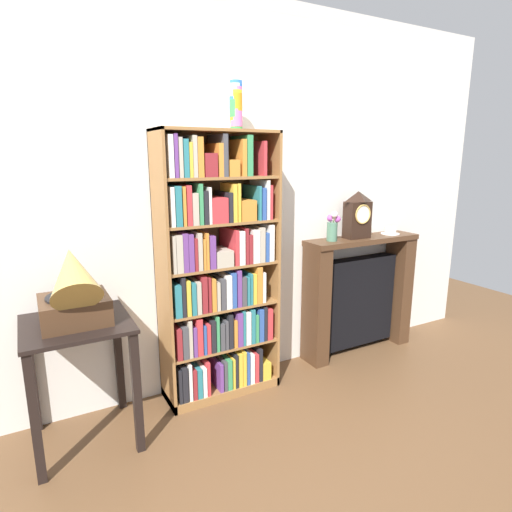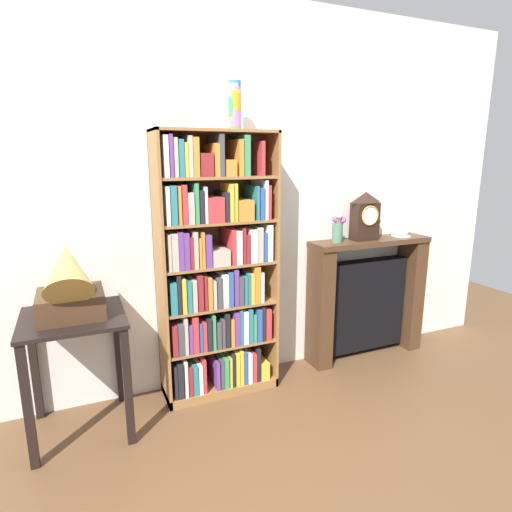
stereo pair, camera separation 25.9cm
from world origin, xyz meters
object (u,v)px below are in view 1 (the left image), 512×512
object	(u,v)px
mantel_clock	(358,215)
fireplace_mantel	(358,295)
bookshelf	(217,277)
cup_stack	(236,105)
flower_vase	(333,227)
gramophone	(74,291)
teacup_with_saucer	(390,231)
side_table_left	(79,352)

from	to	relation	value
mantel_clock	fireplace_mantel	bearing A→B (deg)	17.94
bookshelf	cup_stack	world-z (taller)	cup_stack
bookshelf	cup_stack	size ratio (longest dim) A/B	6.12
fireplace_mantel	mantel_clock	distance (m)	0.68
bookshelf	flower_vase	xyz separation A→B (m)	(0.96, 0.03, 0.25)
fireplace_mantel	flower_vase	bearing A→B (deg)	-175.12
bookshelf	gramophone	world-z (taller)	bookshelf
bookshelf	teacup_with_saucer	bearing A→B (deg)	1.27
bookshelf	teacup_with_saucer	world-z (taller)	bookshelf
bookshelf	flower_vase	size ratio (longest dim) A/B	7.57
side_table_left	teacup_with_saucer	bearing A→B (deg)	3.45
fireplace_mantel	teacup_with_saucer	distance (m)	0.59
gramophone	teacup_with_saucer	bearing A→B (deg)	4.81
fireplace_mantel	gramophone	bearing A→B (deg)	-174.02
gramophone	side_table_left	bearing A→B (deg)	90.00
side_table_left	fireplace_mantel	world-z (taller)	fireplace_mantel
flower_vase	bookshelf	bearing A→B (deg)	-178.36
mantel_clock	teacup_with_saucer	world-z (taller)	mantel_clock
gramophone	flower_vase	world-z (taller)	gramophone
cup_stack	flower_vase	world-z (taller)	cup_stack
cup_stack	mantel_clock	xyz separation A→B (m)	(1.06, 0.05, -0.74)
gramophone	flower_vase	bearing A→B (deg)	6.17
gramophone	teacup_with_saucer	xyz separation A→B (m)	(2.45, 0.21, 0.08)
fireplace_mantel	teacup_with_saucer	bearing A→B (deg)	-3.73
cup_stack	gramophone	bearing A→B (deg)	-171.28
fireplace_mantel	flower_vase	world-z (taller)	flower_vase
bookshelf	mantel_clock	size ratio (longest dim) A/B	4.78
cup_stack	fireplace_mantel	distance (m)	1.81
cup_stack	flower_vase	size ratio (longest dim) A/B	1.24
gramophone	teacup_with_saucer	size ratio (longest dim) A/B	3.28
cup_stack	fireplace_mantel	bearing A→B (deg)	3.49
fireplace_mantel	mantel_clock	size ratio (longest dim) A/B	2.73
fireplace_mantel	flower_vase	distance (m)	0.67
mantel_clock	flower_vase	bearing A→B (deg)	-178.95
side_table_left	fireplace_mantel	bearing A→B (deg)	4.44
cup_stack	teacup_with_saucer	bearing A→B (deg)	1.99
gramophone	flower_vase	distance (m)	1.86
mantel_clock	side_table_left	bearing A→B (deg)	-176.02
bookshelf	side_table_left	xyz separation A→B (m)	(-0.88, -0.11, -0.28)
gramophone	flower_vase	size ratio (longest dim) A/B	2.14
gramophone	mantel_clock	size ratio (longest dim) A/B	1.35
side_table_left	gramophone	xyz separation A→B (m)	(0.00, -0.06, 0.37)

